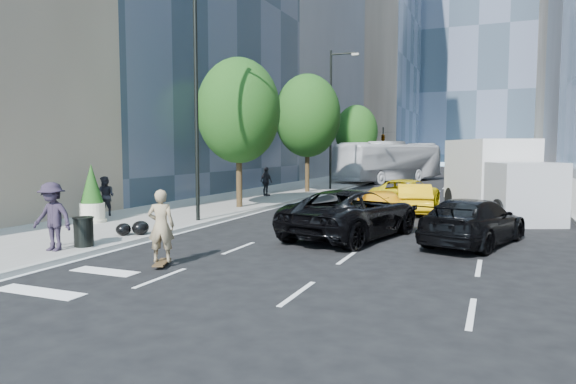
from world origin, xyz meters
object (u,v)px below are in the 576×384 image
at_px(city_bus, 390,162).
at_px(box_truck, 497,177).
at_px(planter_shrub, 92,195).
at_px(trash_can, 84,232).
at_px(black_sedan_mercedes, 473,222).
at_px(black_sedan_lincoln, 352,213).
at_px(skateboarder, 161,231).

distance_m(city_bus, box_truck, 24.15).
bearing_deg(planter_shrub, city_bus, 79.85).
relative_size(trash_can, planter_shrub, 0.36).
relative_size(black_sedan_mercedes, box_truck, 0.66).
bearing_deg(box_truck, black_sedan_lincoln, -142.65).
bearing_deg(black_sedan_lincoln, skateboarder, 74.78).
height_order(skateboarder, trash_can, skateboarder).
xyz_separation_m(black_sedan_lincoln, trash_can, (-6.85, -5.41, -0.27)).
bearing_deg(city_bus, trash_can, -71.13).
xyz_separation_m(black_sedan_mercedes, box_truck, (0.67, 7.94, 1.04)).
bearing_deg(planter_shrub, black_sedan_lincoln, 7.36).
bearing_deg(skateboarder, black_sedan_lincoln, -141.28).
bearing_deg(black_sedan_lincoln, trash_can, 52.12).
bearing_deg(trash_can, city_bus, 86.49).
height_order(black_sedan_lincoln, black_sedan_mercedes, black_sedan_lincoln).
height_order(black_sedan_mercedes, city_bus, city_bus).
distance_m(black_sedan_mercedes, box_truck, 8.04).
bearing_deg(black_sedan_lincoln, black_sedan_mercedes, -164.06).
xyz_separation_m(black_sedan_mercedes, city_bus, (-8.60, 30.24, 1.13)).
xyz_separation_m(black_sedan_lincoln, planter_shrub, (-10.33, -1.33, 0.42)).
bearing_deg(city_bus, box_truck, -45.04).
bearing_deg(box_truck, black_sedan_mercedes, -117.74).
relative_size(skateboarder, box_truck, 0.24).
height_order(black_sedan_lincoln, planter_shrub, planter_shrub).
xyz_separation_m(city_bus, planter_shrub, (-5.68, -31.72, -0.62)).
distance_m(skateboarder, trash_can, 3.51).
height_order(city_bus, box_truck, city_bus).
bearing_deg(black_sedan_lincoln, city_bus, -67.50).
relative_size(skateboarder, black_sedan_mercedes, 0.37).
xyz_separation_m(skateboarder, black_sedan_lincoln, (3.45, 6.22, -0.11)).
xyz_separation_m(box_truck, trash_can, (-11.47, -13.50, -1.21)).
height_order(skateboarder, city_bus, city_bus).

